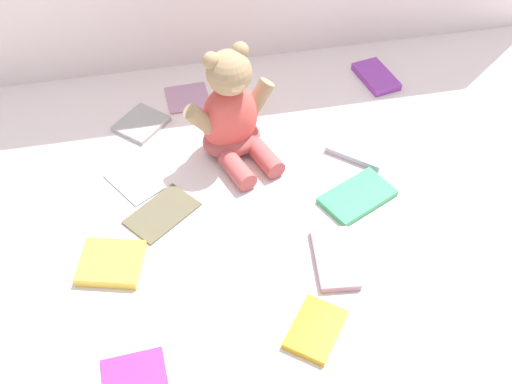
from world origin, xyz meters
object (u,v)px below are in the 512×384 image
Objects in this scene: book_case_3 at (111,263)px; book_case_9 at (335,258)px; book_case_2 at (135,379)px; book_case_10 at (188,97)px; book_case_0 at (357,196)px; book_case_1 at (316,329)px; book_case_4 at (162,212)px; book_case_5 at (141,124)px; teddy_bear at (232,116)px; book_case_6 at (376,77)px; book_case_7 at (134,181)px; book_case_8 at (359,148)px.

book_case_3 is 0.81× the size of book_case_9.
book_case_2 is 1.04× the size of book_case_10.
book_case_0 and book_case_1 have the same top height.
book_case_0 is at bearing 47.24° from book_case_4.
book_case_2 is at bearing 21.74° from book_case_3.
teddy_bear is at bearing 12.49° from book_case_5.
book_case_4 is 0.60m from book_case_6.
book_case_5 is at bearing 128.50° from teddy_bear.
book_case_2 is 0.22m from book_case_3.
book_case_2 is 0.66m from book_case_10.
book_case_2 is at bearing -50.15° from book_case_4.
book_case_4 is at bearing -95.24° from book_case_7.
book_case_0 is at bearing 64.27° from book_case_9.
book_case_2 is 0.99× the size of book_case_5.
book_case_1 is at bearing 14.80° from book_case_8.
book_case_1 is at bearing -128.31° from book_case_6.
book_case_7 is at bearing -55.18° from book_case_5.
book_case_0 is 1.29× the size of book_case_3.
teddy_bear is at bearing -44.69° from book_case_1.
book_case_0 reaches higher than book_case_7.
book_case_8 and book_case_9 have the same top height.
book_case_7 is 0.41m from book_case_9.
book_case_8 is at bearing 65.11° from book_case_4.
book_case_9 is 1.42× the size of book_case_10.
book_case_0 is at bearing 113.67° from book_case_3.
book_case_9 is at bearing 22.17° from book_case_4.
book_case_0 is 1.19× the size of book_case_6.
book_case_6 reaches higher than book_case_10.
book_case_6 is at bearing 70.05° from book_case_9.
book_case_6 is 1.04× the size of book_case_7.
book_case_9 is at bearing -10.36° from book_case_5.
teddy_bear is 0.40m from book_case_6.
book_case_3 is (-0.02, 0.22, 0.01)m from book_case_2.
book_case_3 is 0.82× the size of book_case_4.
book_case_8 is (0.42, -0.16, 0.00)m from book_case_5.
book_case_10 is (0.18, 0.42, -0.00)m from book_case_3.
book_case_4 is at bearing -15.76° from book_case_1.
book_case_2 is (-0.43, -0.28, -0.00)m from book_case_0.
teddy_bear is 2.00× the size of book_case_8.
book_case_2 is 0.33m from book_case_4.
book_case_7 is 0.27m from book_case_10.
book_case_3 is at bearing 176.67° from book_case_9.
book_case_1 reaches higher than book_case_7.
book_case_2 is 0.83× the size of book_case_6.
book_case_10 is (-0.27, 0.36, -0.00)m from book_case_0.
book_case_6 reaches higher than book_case_9.
book_case_5 is 0.74× the size of book_case_9.
book_case_1 and book_case_9 have the same top height.
book_case_6 is (0.51, 0.31, 0.00)m from book_case_4.
book_case_1 is (-0.15, -0.26, 0.00)m from book_case_0.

